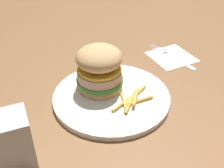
% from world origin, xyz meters
% --- Properties ---
extents(ground_plane, '(1.60, 1.60, 0.00)m').
position_xyz_m(ground_plane, '(0.00, 0.00, 0.00)').
color(ground_plane, brown).
extents(plate, '(0.26, 0.26, 0.01)m').
position_xyz_m(plate, '(0.00, -0.02, 0.01)').
color(plate, white).
rests_on(plate, ground_plane).
extents(sandwich, '(0.10, 0.10, 0.10)m').
position_xyz_m(sandwich, '(-0.04, -0.02, 0.06)').
color(sandwich, tan).
rests_on(sandwich, plate).
extents(fries_pile, '(0.06, 0.11, 0.01)m').
position_xyz_m(fries_pile, '(0.05, -0.01, 0.02)').
color(fries_pile, gold).
rests_on(fries_pile, plate).
extents(napkin, '(0.13, 0.13, 0.00)m').
position_xyz_m(napkin, '(-0.03, 0.22, 0.00)').
color(napkin, white).
rests_on(napkin, ground_plane).
extents(fork, '(0.17, 0.03, 0.00)m').
position_xyz_m(fork, '(-0.03, 0.22, 0.00)').
color(fork, silver).
rests_on(fork, napkin).
extents(napkin_dispenser, '(0.09, 0.10, 0.10)m').
position_xyz_m(napkin_dispenser, '(0.02, -0.27, 0.05)').
color(napkin_dispenser, '#B7BABF').
rests_on(napkin_dispenser, ground_plane).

